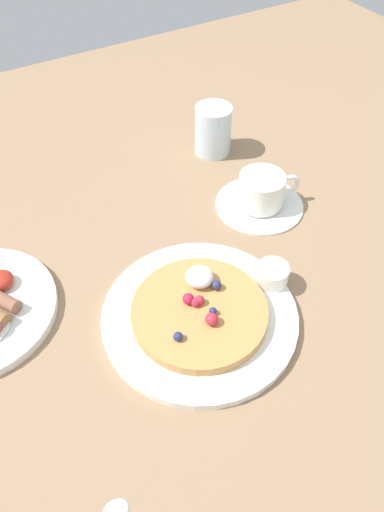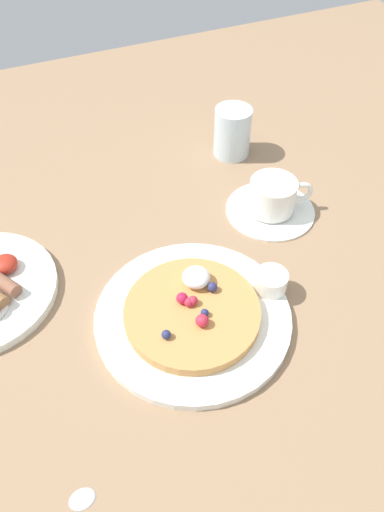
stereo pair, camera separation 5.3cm
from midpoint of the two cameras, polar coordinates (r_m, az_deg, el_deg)
ground_plane at (r=0.70m, az=-1.59°, el=-5.28°), size 2.02×1.56×0.03m
pancake_plate at (r=0.66m, az=2.43°, el=-7.23°), size 0.26×0.26×0.01m
pancake_with_berries at (r=0.64m, az=2.41°, el=-6.49°), size 0.18×0.18×0.04m
syrup_ramekin at (r=0.68m, az=11.49°, el=-3.00°), size 0.05×0.05×0.03m
coffee_saucer at (r=0.82m, az=11.03°, el=5.33°), size 0.15×0.15×0.01m
coffee_cup at (r=0.80m, az=11.46°, el=6.99°), size 0.10×0.08×0.05m
water_glass at (r=0.92m, az=6.47°, el=14.25°), size 0.07×0.07×0.09m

